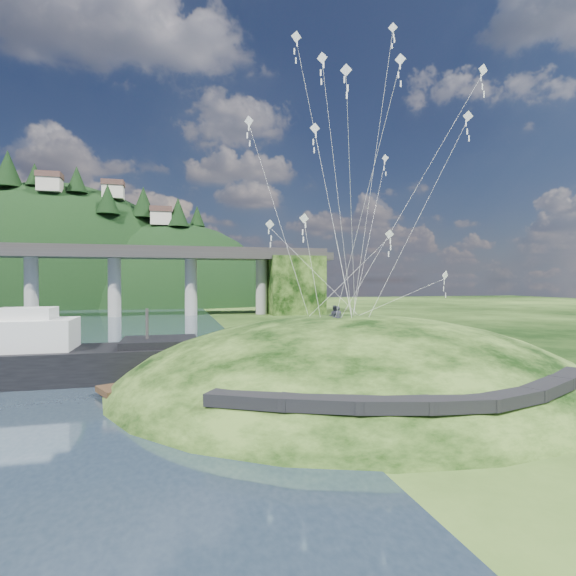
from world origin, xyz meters
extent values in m
plane|color=black|center=(0.00, 0.00, 0.00)|extent=(320.00, 320.00, 0.00)
ellipsoid|color=black|center=(8.00, 2.00, -1.50)|extent=(36.00, 32.00, 13.00)
cube|color=black|center=(-1.50, -8.00, 2.03)|extent=(4.32, 3.62, 0.71)
cube|color=black|center=(1.50, -9.65, 2.09)|extent=(4.10, 2.97, 0.61)
cube|color=black|center=(4.50, -10.65, 2.08)|extent=(3.85, 2.37, 0.62)
cube|color=black|center=(7.50, -11.10, 2.04)|extent=(3.62, 1.83, 0.66)
cube|color=black|center=(10.50, -10.90, 2.05)|extent=(3.82, 2.27, 0.68)
cube|color=black|center=(13.50, -9.95, 2.14)|extent=(4.11, 2.97, 0.71)
cube|color=black|center=(16.50, -8.40, 2.16)|extent=(4.26, 3.43, 0.66)
cylinder|color=#999790|center=(-32.00, 70.00, 6.50)|extent=(2.60, 2.60, 13.00)
cylinder|color=#999790|center=(-16.50, 70.00, 6.50)|extent=(2.60, 2.60, 13.00)
cylinder|color=#999790|center=(-1.00, 70.00, 6.50)|extent=(2.60, 2.60, 13.00)
cylinder|color=#999790|center=(14.50, 70.00, 6.50)|extent=(2.60, 2.60, 13.00)
cube|color=black|center=(22.00, 70.00, 6.50)|extent=(12.00, 11.00, 13.00)
ellipsoid|color=black|center=(-40.00, 126.00, -6.00)|extent=(96.00, 68.00, 88.00)
ellipsoid|color=black|center=(-5.00, 118.00, -10.00)|extent=(76.00, 56.00, 72.00)
cone|color=black|center=(-49.87, 114.63, 39.23)|extent=(8.01, 8.01, 10.54)
cone|color=black|center=(-42.87, 114.06, 37.88)|extent=(4.97, 4.97, 6.54)
cone|color=black|center=(-31.40, 112.04, 36.68)|extent=(5.83, 5.83, 7.67)
cone|color=black|center=(-22.45, 107.08, 30.58)|extent=(6.47, 6.47, 8.51)
cone|color=black|center=(-13.22, 113.99, 31.23)|extent=(7.13, 7.13, 9.38)
cone|color=black|center=(-3.12, 109.03, 27.87)|extent=(6.56, 6.56, 8.63)
cone|color=black|center=(2.77, 114.63, 27.68)|extent=(4.88, 4.88, 6.42)
cube|color=beige|center=(-38.00, 110.00, 34.28)|extent=(6.00, 5.00, 4.00)
cube|color=#52352E|center=(-38.00, 110.00, 36.98)|extent=(6.40, 5.40, 1.60)
cube|color=beige|center=(-22.00, 116.00, 34.18)|extent=(6.00, 5.00, 4.00)
cube|color=#52352E|center=(-22.00, 116.00, 36.88)|extent=(6.40, 5.40, 1.60)
cube|color=beige|center=(-8.00, 110.00, 25.88)|extent=(6.00, 5.00, 4.00)
cube|color=#52352E|center=(-8.00, 110.00, 28.58)|extent=(6.40, 5.40, 1.60)
cube|color=black|center=(-12.62, 7.97, 1.23)|extent=(20.93, 5.94, 2.47)
cube|color=silver|center=(-15.47, 8.00, 3.41)|extent=(6.69, 4.25, 2.66)
cube|color=silver|center=(-15.47, 8.00, 5.03)|extent=(3.83, 2.89, 1.14)
cube|color=black|center=(-5.99, 7.89, 2.75)|extent=(5.75, 4.81, 0.57)
cylinder|color=#2D2B2B|center=(-6.93, 7.90, 3.98)|extent=(0.23, 0.23, 2.85)
cube|color=#332115|center=(-2.29, 4.86, 0.51)|extent=(15.32, 8.85, 0.39)
cylinder|color=#332115|center=(-8.41, 2.03, 0.22)|extent=(0.34, 0.34, 1.12)
cylinder|color=#332115|center=(-5.35, 3.44, 0.22)|extent=(0.34, 0.34, 1.12)
cylinder|color=#332115|center=(-2.29, 4.86, 0.22)|extent=(0.34, 0.34, 1.12)
cylinder|color=#332115|center=(0.77, 6.27, 0.22)|extent=(0.34, 0.34, 1.12)
cylinder|color=#332115|center=(3.83, 7.69, 0.22)|extent=(0.34, 0.34, 1.12)
imported|color=#262833|center=(6.39, 1.08, 5.78)|extent=(0.70, 0.59, 1.63)
imported|color=#262833|center=(6.41, 1.85, 5.80)|extent=(1.02, 0.98, 1.65)
cube|color=silver|center=(16.46, 3.19, 8.01)|extent=(0.71, 0.33, 0.75)
cube|color=silver|center=(16.46, 3.19, 7.48)|extent=(0.09, 0.07, 0.44)
cube|color=silver|center=(16.46, 3.19, 6.94)|extent=(0.09, 0.07, 0.44)
cube|color=silver|center=(16.46, 3.19, 6.40)|extent=(0.09, 0.07, 0.44)
cube|color=silver|center=(6.04, 3.60, 24.44)|extent=(0.68, 0.54, 0.81)
cube|color=silver|center=(6.04, 3.60, 23.86)|extent=(0.11, 0.06, 0.48)
cube|color=silver|center=(6.04, 3.60, 23.27)|extent=(0.11, 0.06, 0.48)
cube|color=silver|center=(6.04, 3.60, 22.69)|extent=(0.11, 0.06, 0.48)
cube|color=silver|center=(10.71, 1.29, 26.12)|extent=(0.63, 0.31, 0.66)
cube|color=silver|center=(10.71, 1.29, 25.65)|extent=(0.09, 0.03, 0.39)
cube|color=silver|center=(10.71, 1.29, 25.17)|extent=(0.09, 0.03, 0.39)
cube|color=silver|center=(10.71, 1.29, 24.70)|extent=(0.09, 0.03, 0.39)
cube|color=silver|center=(14.16, 9.27, 18.95)|extent=(0.43, 0.55, 0.64)
cube|color=silver|center=(14.16, 9.27, 18.48)|extent=(0.08, 0.06, 0.39)
cube|color=silver|center=(14.16, 9.27, 18.01)|extent=(0.08, 0.06, 0.39)
cube|color=silver|center=(14.16, 9.27, 17.53)|extent=(0.08, 0.06, 0.39)
cube|color=silver|center=(4.31, 2.53, 12.13)|extent=(0.72, 0.23, 0.71)
cube|color=silver|center=(4.31, 2.53, 11.62)|extent=(0.09, 0.04, 0.42)
cube|color=silver|center=(4.31, 2.53, 11.11)|extent=(0.09, 0.04, 0.42)
cube|color=silver|center=(4.31, 2.53, 10.60)|extent=(0.09, 0.04, 0.42)
cube|color=silver|center=(9.03, -2.94, 21.62)|extent=(0.60, 0.40, 0.68)
cube|color=silver|center=(9.03, -2.94, 21.13)|extent=(0.09, 0.05, 0.40)
cube|color=silver|center=(9.03, -2.94, 20.64)|extent=(0.09, 0.05, 0.40)
cube|color=silver|center=(9.03, -2.94, 20.15)|extent=(0.09, 0.05, 0.40)
cube|color=silver|center=(2.72, 7.00, 12.18)|extent=(0.77, 0.20, 0.77)
cube|color=silver|center=(2.72, 7.00, 11.63)|extent=(0.10, 0.06, 0.45)
cube|color=silver|center=(2.72, 7.00, 11.08)|extent=(0.10, 0.06, 0.45)
cube|color=silver|center=(2.72, 7.00, 10.52)|extent=(0.10, 0.06, 0.45)
cube|color=silver|center=(1.03, 7.06, 20.44)|extent=(0.65, 0.56, 0.79)
cube|color=silver|center=(1.03, 7.06, 19.86)|extent=(0.11, 0.06, 0.47)
cube|color=silver|center=(1.03, 7.06, 19.28)|extent=(0.11, 0.06, 0.47)
cube|color=silver|center=(1.03, 7.06, 18.70)|extent=(0.11, 0.06, 0.47)
cube|color=silver|center=(17.93, 0.66, 23.63)|extent=(0.85, 0.19, 0.85)
cube|color=silver|center=(17.93, 0.66, 23.02)|extent=(0.11, 0.05, 0.50)
cube|color=silver|center=(17.93, 0.66, 22.42)|extent=(0.11, 0.05, 0.50)
cube|color=silver|center=(17.93, 0.66, 21.81)|extent=(0.11, 0.05, 0.50)
cube|color=silver|center=(3.80, 2.87, 25.35)|extent=(0.78, 0.23, 0.77)
cube|color=silver|center=(3.80, 2.87, 24.80)|extent=(0.10, 0.05, 0.45)
cube|color=silver|center=(3.80, 2.87, 24.24)|extent=(0.10, 0.05, 0.45)
cube|color=silver|center=(3.80, 2.87, 23.69)|extent=(0.10, 0.05, 0.45)
cube|color=silver|center=(5.49, -2.61, 20.67)|extent=(0.69, 0.36, 0.73)
cube|color=silver|center=(5.49, -2.61, 20.14)|extent=(0.10, 0.04, 0.43)
cube|color=silver|center=(5.49, -2.61, 19.62)|extent=(0.10, 0.04, 0.43)
cube|color=silver|center=(5.49, -2.61, 19.09)|extent=(0.10, 0.04, 0.43)
cube|color=silver|center=(6.15, 5.71, 19.86)|extent=(0.82, 0.19, 0.81)
cube|color=silver|center=(6.15, 5.71, 19.28)|extent=(0.11, 0.03, 0.47)
cube|color=silver|center=(6.15, 5.71, 18.70)|extent=(0.11, 0.03, 0.47)
cube|color=silver|center=(6.15, 5.71, 18.12)|extent=(0.11, 0.03, 0.47)
cube|color=silver|center=(16.44, 0.39, 19.89)|extent=(0.75, 0.24, 0.76)
cube|color=silver|center=(16.44, 0.39, 19.35)|extent=(0.10, 0.02, 0.45)
cube|color=silver|center=(16.44, 0.39, 18.81)|extent=(0.10, 0.02, 0.45)
cube|color=silver|center=(16.44, 0.39, 18.26)|extent=(0.10, 0.02, 0.45)
cube|color=silver|center=(12.29, 4.77, 11.41)|extent=(0.77, 0.26, 0.75)
cube|color=silver|center=(12.29, 4.77, 10.86)|extent=(0.10, 0.04, 0.45)
cube|color=silver|center=(12.29, 4.77, 10.32)|extent=(0.10, 0.04, 0.45)
cube|color=silver|center=(12.29, 4.77, 9.77)|extent=(0.10, 0.04, 0.45)
camera|label=1|loc=(-5.06, -28.85, 7.63)|focal=28.00mm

